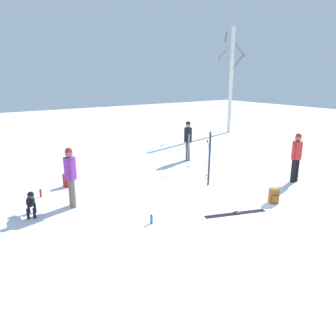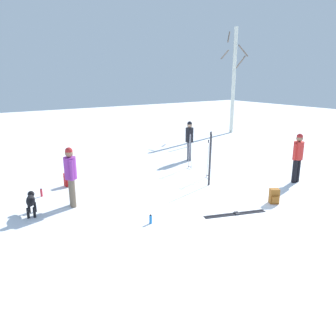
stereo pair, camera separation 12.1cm
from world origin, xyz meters
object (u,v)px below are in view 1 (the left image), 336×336
ski_poles_1 (208,158)px  person_0 (297,154)px  person_2 (70,173)px  birch_tree_3 (231,79)px  ski_poles_0 (189,149)px  water_bottle_0 (151,219)px  backpack_0 (68,180)px  dog (31,201)px  ski_pair_planted_0 (209,159)px  ski_pair_lying_0 (236,213)px  water_bottle_1 (41,193)px  backpack_1 (274,196)px  person_1 (188,138)px

ski_poles_1 → person_0: bearing=-43.8°
person_2 → birch_tree_3: size_ratio=0.27×
ski_poles_0 → water_bottle_0: (-3.94, -3.47, -0.69)m
ski_poles_1 → backpack_0: ski_poles_1 is taller
ski_poles_1 → birch_tree_3: bearing=40.9°
water_bottle_0 → person_2: bearing=118.8°
ski_poles_0 → backpack_0: (-4.70, 0.59, -0.58)m
dog → ski_pair_planted_0: 5.65m
ski_pair_lying_0 → ski_poles_1: bearing=61.8°
water_bottle_1 → water_bottle_0: bearing=-63.2°
backpack_0 → backpack_1: 6.64m
dog → ski_poles_0: (6.29, 1.19, 0.41)m
ski_pair_planted_0 → ski_poles_1: ski_pair_planted_0 is taller
ski_pair_lying_0 → birch_tree_3: 13.69m
backpack_1 → ski_poles_0: bearing=86.8°
person_1 → ski_pair_planted_0: 3.41m
person_0 → ski_poles_1: person_0 is taller
ski_pair_planted_0 → ski_pair_lying_0: 2.64m
person_2 → birch_tree_3: bearing=27.3°
water_bottle_1 → person_0: bearing=-24.4°
person_0 → water_bottle_0: 6.00m
ski_pair_lying_0 → birch_tree_3: birch_tree_3 is taller
ski_pair_planted_0 → water_bottle_1: size_ratio=7.25×
backpack_0 → ski_poles_1: bearing=-23.2°
person_1 → birch_tree_3: size_ratio=0.27×
water_bottle_0 → ski_pair_planted_0: bearing=24.5°
water_bottle_1 → person_2: bearing=-66.9°
backpack_0 → water_bottle_0: (0.77, -4.06, -0.10)m
ski_poles_0 → ski_poles_1: (-0.19, -1.35, -0.05)m
backpack_0 → water_bottle_1: 1.15m
person_1 → person_2: same height
backpack_0 → person_0: bearing=-31.0°
ski_poles_0 → water_bottle_1: (-5.73, 0.07, -0.68)m
person_1 → backpack_1: bearing=-100.7°
person_1 → water_bottle_0: (-4.72, -4.53, -0.87)m
ski_poles_1 → birch_tree_3: (7.66, 6.64, 2.60)m
person_1 → ski_poles_1: bearing=-111.9°
dog → ski_poles_1: 6.12m
ski_pair_planted_0 → dog: bearing=171.7°
ski_pair_planted_0 → person_0: bearing=-27.8°
dog → ski_pair_planted_0: bearing=-8.3°
ski_pair_planted_0 → ski_pair_lying_0: ski_pair_planted_0 is taller
ski_poles_0 → ski_pair_lying_0: bearing=-112.3°
water_bottle_1 → ski_poles_0: bearing=-0.7°
backpack_0 → backpack_1: (4.46, -4.91, 0.00)m
ski_poles_0 → ski_poles_1: 1.36m
ski_poles_0 → birch_tree_3: 9.50m
ski_pair_lying_0 → person_2: bearing=138.4°
person_2 → dog: (-1.11, 0.04, -0.59)m
person_1 → water_bottle_1: (-6.51, -0.99, -0.86)m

